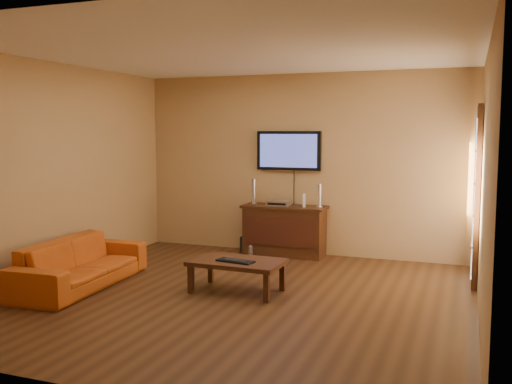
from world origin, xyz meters
The scene contains 14 objects.
ground_plane centered at (0.00, 0.00, 0.00)m, with size 5.00×5.00×0.00m, color #38210F.
room_walls centered at (0.00, 0.62, 1.69)m, with size 5.00×5.00×5.00m.
french_door centered at (2.46, 1.70, 1.05)m, with size 0.07×1.02×2.22m.
media_console centered at (-0.19, 2.25, 0.38)m, with size 1.25×0.48×0.75m.
television centered at (-0.19, 2.45, 1.56)m, with size 0.99×0.08×0.58m.
coffee_table centered at (-0.10, 0.19, 0.33)m, with size 1.07×0.66×0.37m.
sofa centered at (-1.95, -0.23, 0.37)m, with size 1.91×0.56×0.75m, color #BC5114.
speaker_left centered at (-0.68, 2.26, 0.92)m, with size 0.10×0.10×0.38m.
speaker_right centered at (0.34, 2.26, 0.90)m, with size 0.09×0.09×0.34m.
av_receiver centered at (-0.27, 2.22, 0.79)m, with size 0.33×0.23×0.07m, color silver.
game_console centered at (0.12, 2.23, 0.85)m, with size 0.04×0.14×0.20m, color white.
subwoofer centered at (-0.77, 2.32, 0.12)m, with size 0.24×0.24×0.24m, color black.
bottle centered at (-0.59, 1.90, 0.09)m, with size 0.07×0.07×0.20m.
keyboard centered at (-0.08, 0.10, 0.38)m, with size 0.46×0.23×0.03m.
Camera 1 is at (2.36, -5.74, 1.84)m, focal length 40.00 mm.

